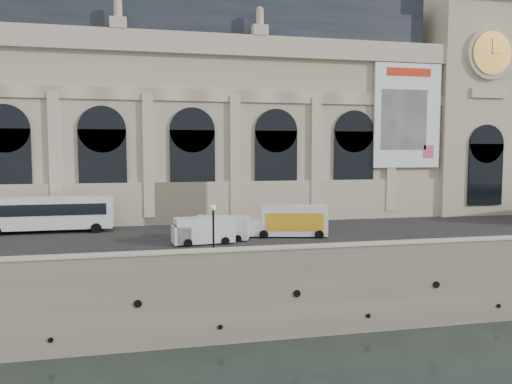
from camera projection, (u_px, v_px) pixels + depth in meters
The scene contains 11 objects.
ground at pixel (272, 341), 38.49m from camera, with size 260.00×260.00×0.00m, color black.
quay at pixel (213, 231), 72.32m from camera, with size 160.00×70.00×6.00m, color gray.
street at pixel (239, 234), 51.62m from camera, with size 160.00×24.00×0.06m, color #2D2D2D.
parapet at pixel (270, 255), 38.52m from camera, with size 160.00×1.40×1.21m.
museum at pixel (171, 112), 65.62m from camera, with size 69.00×18.70×29.10m.
clock_pavilion at pixel (456, 89), 70.96m from camera, with size 13.00×14.72×36.70m.
bus_left at pixel (49, 213), 52.20m from camera, with size 12.96×3.02×3.81m.
van_b at pixel (201, 231), 45.87m from camera, with size 5.80×2.79×2.49m.
van_c at pixel (219, 228), 48.01m from camera, with size 5.61×3.39×2.34m.
box_truck at pixel (290, 221), 49.91m from camera, with size 8.15×4.16×3.14m.
lamp_right at pixel (213, 233), 38.77m from camera, with size 0.45×0.45×4.47m.
Camera 1 is at (-9.17, -36.28, 14.66)m, focal length 35.00 mm.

